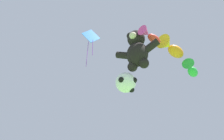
# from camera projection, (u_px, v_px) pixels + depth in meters

# --- Properties ---
(teddy_bear_kite) EXTENTS (2.49, 1.10, 2.53)m
(teddy_bear_kite) POSITION_uv_depth(u_px,v_px,m) (137.00, 49.00, 11.46)
(teddy_bear_kite) COLOR black
(soccer_ball_kite) EXTENTS (1.11, 1.10, 1.02)m
(soccer_ball_kite) POSITION_uv_depth(u_px,v_px,m) (126.00, 83.00, 10.67)
(soccer_ball_kite) COLOR white
(fish_kite_crimson) EXTENTS (0.90, 1.60, 0.57)m
(fish_kite_crimson) POSITION_uv_depth(u_px,v_px,m) (150.00, 36.00, 11.54)
(fish_kite_crimson) COLOR red
(fish_kite_tangerine) EXTENTS (1.32, 2.22, 0.91)m
(fish_kite_tangerine) POSITION_uv_depth(u_px,v_px,m) (171.00, 48.00, 12.98)
(fish_kite_tangerine) COLOR orange
(fish_kite_emerald) EXTENTS (0.75, 1.70, 0.74)m
(fish_kite_emerald) POSITION_uv_depth(u_px,v_px,m) (191.00, 69.00, 13.76)
(fish_kite_emerald) COLOR green
(diamond_kite) EXTENTS (0.82, 1.06, 3.08)m
(diamond_kite) POSITION_uv_depth(u_px,v_px,m) (91.00, 38.00, 14.51)
(diamond_kite) COLOR blue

